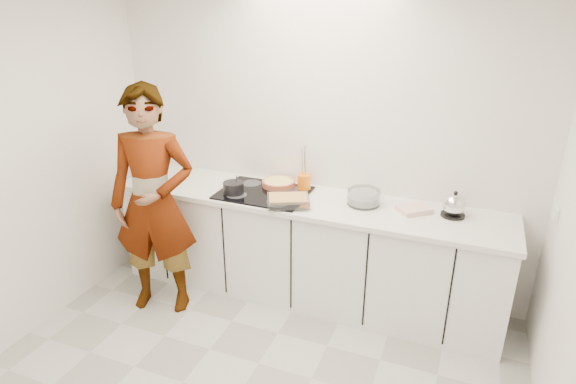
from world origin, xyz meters
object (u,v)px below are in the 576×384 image
at_px(hob, 264,193).
at_px(saucepan, 233,188).
at_px(tart_dish, 279,183).
at_px(mixing_bowl, 364,198).
at_px(kettle, 454,206).
at_px(baking_dish, 288,200).
at_px(utensil_crock, 304,182).
at_px(cook, 154,203).

xyz_separation_m(hob, saucepan, (-0.22, -0.11, 0.05)).
distance_m(tart_dish, mixing_bowl, 0.76).
bearing_deg(kettle, hob, -175.29).
bearing_deg(tart_dish, baking_dish, -56.88).
distance_m(tart_dish, utensil_crock, 0.23).
bearing_deg(cook, utensil_crock, 19.65).
bearing_deg(saucepan, mixing_bowl, 11.12).
distance_m(tart_dish, baking_dish, 0.40).
xyz_separation_m(mixing_bowl, utensil_crock, (-0.53, 0.10, 0.01)).
relative_size(tart_dish, saucepan, 1.72).
xyz_separation_m(saucepan, baking_dish, (0.50, -0.04, -0.01)).
height_order(hob, baking_dish, baking_dish).
distance_m(hob, baking_dish, 0.32).
xyz_separation_m(saucepan, kettle, (1.70, 0.24, 0.02)).
bearing_deg(hob, mixing_bowl, 6.23).
distance_m(saucepan, mixing_bowl, 1.06).
bearing_deg(tart_dish, cook, -137.01).
bearing_deg(baking_dish, tart_dish, 123.12).
relative_size(hob, mixing_bowl, 2.41).
xyz_separation_m(kettle, cook, (-2.19, -0.66, -0.07)).
bearing_deg(mixing_bowl, tart_dish, 173.33).
bearing_deg(cook, hob, 20.56).
xyz_separation_m(tart_dish, kettle, (1.43, -0.06, 0.05)).
bearing_deg(cook, saucepan, 24.24).
height_order(hob, saucepan, saucepan).
xyz_separation_m(saucepan, utensil_crock, (0.50, 0.31, 0.01)).
bearing_deg(saucepan, kettle, 7.91).
relative_size(tart_dish, mixing_bowl, 1.25).
xyz_separation_m(hob, utensil_crock, (0.28, 0.19, 0.06)).
distance_m(saucepan, utensil_crock, 0.59).
bearing_deg(hob, tart_dish, 71.31).
distance_m(baking_dish, cook, 1.05).
distance_m(hob, utensil_crock, 0.35).
relative_size(baking_dish, mixing_bowl, 1.31).
relative_size(saucepan, baking_dish, 0.56).
height_order(hob, mixing_bowl, mixing_bowl).
height_order(tart_dish, saucepan, saucepan).
height_order(baking_dish, utensil_crock, utensil_crock).
bearing_deg(mixing_bowl, utensil_crock, 169.12).
xyz_separation_m(baking_dish, utensil_crock, (0.01, 0.35, 0.02)).
height_order(saucepan, kettle, kettle).
height_order(hob, tart_dish, tart_dish).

